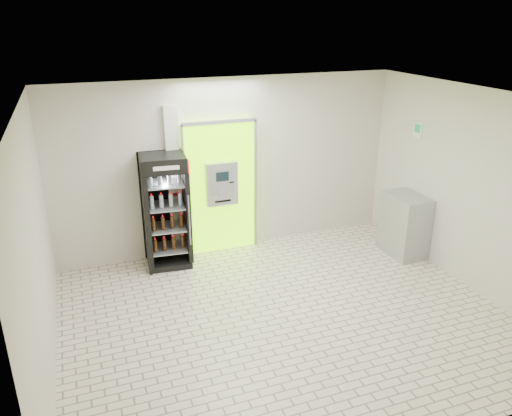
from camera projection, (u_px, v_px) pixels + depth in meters
ground at (285, 317)px, 6.96m from camera, size 6.00×6.00×0.00m
room_shell at (288, 193)px, 6.29m from camera, size 6.00×6.00×6.00m
atm_assembly at (220, 187)px, 8.57m from camera, size 1.30×0.24×2.33m
pillar at (174, 184)px, 8.31m from camera, size 0.22×0.11×2.60m
beverage_cooler at (166, 213)px, 8.15m from camera, size 0.76×0.71×1.89m
steel_cabinet at (404, 225)px, 8.62m from camera, size 0.56×0.82×1.08m
exit_sign at (418, 130)px, 8.38m from camera, size 0.02×0.22×0.26m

